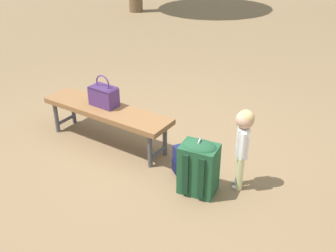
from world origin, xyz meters
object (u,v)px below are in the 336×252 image
at_px(handbag, 104,95).
at_px(backpack_small, 183,160).
at_px(child_standing, 243,138).
at_px(backpack_large, 199,166).
at_px(park_bench, 107,113).

distance_m(handbag, backpack_small, 1.21).
height_order(handbag, child_standing, child_standing).
distance_m(child_standing, backpack_small, 0.69).
bearing_deg(handbag, child_standing, -1.22).
bearing_deg(child_standing, handbag, 178.78).
bearing_deg(backpack_large, handbag, 167.52).
height_order(handbag, backpack_large, handbag).
height_order(handbag, backpack_small, handbag).
bearing_deg(backpack_small, backpack_large, -31.99).
bearing_deg(park_bench, child_standing, 0.33).
xyz_separation_m(backpack_large, backpack_small, (-0.26, 0.16, -0.11)).
distance_m(park_bench, handbag, 0.20).
height_order(park_bench, backpack_large, backpack_large).
relative_size(backpack_large, backpack_small, 1.64).
distance_m(park_bench, backpack_small, 1.09).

